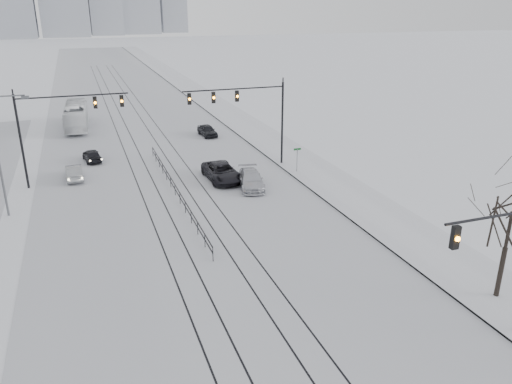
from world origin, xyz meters
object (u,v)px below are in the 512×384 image
(sedan_sb_inner, at_px, (92,155))
(sedan_nb_right, at_px, (251,180))
(sedan_sb_outer, at_px, (74,172))
(sedan_nb_far, at_px, (207,131))
(bare_tree, at_px, (511,221))
(box_truck, at_px, (76,116))
(sedan_nb_front, at_px, (222,172))

(sedan_sb_inner, distance_m, sedan_nb_right, 17.72)
(sedan_sb_outer, xyz_separation_m, sedan_nb_far, (15.19, 11.32, 0.00))
(sedan_sb_inner, bearing_deg, sedan_nb_right, 126.67)
(bare_tree, relative_size, box_truck, 0.55)
(sedan_sb_outer, height_order, box_truck, box_truck)
(sedan_sb_inner, relative_size, sedan_sb_outer, 0.90)
(sedan_sb_inner, xyz_separation_m, sedan_nb_right, (12.47, -12.58, 0.08))
(sedan_nb_front, bearing_deg, bare_tree, -71.81)
(sedan_nb_front, distance_m, sedan_nb_far, 16.29)
(sedan_nb_front, height_order, box_truck, box_truck)
(bare_tree, relative_size, sedan_sb_outer, 1.52)
(sedan_sb_outer, height_order, sedan_nb_front, sedan_nb_front)
(bare_tree, distance_m, box_truck, 53.11)
(bare_tree, xyz_separation_m, sedan_nb_front, (-8.55, 23.36, -3.73))
(sedan_sb_outer, xyz_separation_m, box_truck, (0.64, 20.90, 0.89))
(sedan_sb_outer, bearing_deg, box_truck, -94.18)
(sedan_nb_far, bearing_deg, bare_tree, -86.85)
(sedan_nb_far, bearing_deg, sedan_nb_front, -105.04)
(sedan_nb_right, distance_m, box_truck, 31.43)
(box_truck, bearing_deg, sedan_sb_inner, 96.51)
(sedan_nb_right, bearing_deg, sedan_nb_front, 135.48)
(sedan_nb_far, bearing_deg, sedan_nb_right, -98.11)
(sedan_nb_front, relative_size, sedan_nb_right, 1.14)
(bare_tree, distance_m, sedan_nb_front, 25.16)
(bare_tree, height_order, sedan_nb_right, bare_tree)
(bare_tree, relative_size, sedan_nb_right, 1.26)
(sedan_nb_front, xyz_separation_m, sedan_nb_right, (1.83, -2.70, -0.06))
(sedan_sb_inner, relative_size, box_truck, 0.33)
(sedan_sb_inner, distance_m, sedan_nb_front, 14.53)
(bare_tree, xyz_separation_m, sedan_nb_far, (-5.75, 39.41, -3.83))
(sedan_sb_inner, xyz_separation_m, box_truck, (-1.12, 15.74, 0.93))
(sedan_nb_front, distance_m, box_truck, 28.20)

